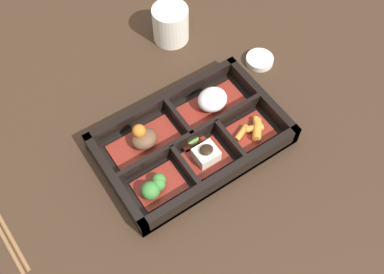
{
  "coord_description": "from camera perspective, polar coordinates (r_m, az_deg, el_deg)",
  "views": [
    {
      "loc": [
        -0.23,
        -0.34,
        0.68
      ],
      "look_at": [
        0.0,
        0.0,
        0.03
      ],
      "focal_mm": 42.0,
      "sensor_mm": 36.0,
      "label": 1
    }
  ],
  "objects": [
    {
      "name": "bento_base",
      "position": [
        0.79,
        0.0,
        -0.77
      ],
      "size": [
        0.32,
        0.2,
        0.01
      ],
      "color": "black",
      "rests_on": "ground_plane"
    },
    {
      "name": "bowl_carrots",
      "position": [
        0.79,
        7.67,
        0.79
      ],
      "size": [
        0.07,
        0.06,
        0.02
      ],
      "color": "maroon",
      "rests_on": "bento_base"
    },
    {
      "name": "bowl_rice",
      "position": [
        0.81,
        2.59,
        4.52
      ],
      "size": [
        0.12,
        0.06,
        0.04
      ],
      "color": "maroon",
      "rests_on": "bento_base"
    },
    {
      "name": "bowl_tofu",
      "position": [
        0.76,
        1.96,
        -2.28
      ],
      "size": [
        0.07,
        0.06,
        0.04
      ],
      "color": "maroon",
      "rests_on": "bento_base"
    },
    {
      "name": "bento_rim",
      "position": [
        0.77,
        0.08,
        -0.28
      ],
      "size": [
        0.32,
        0.2,
        0.04
      ],
      "color": "black",
      "rests_on": "ground_plane"
    },
    {
      "name": "sauce_dish",
      "position": [
        0.91,
        8.59,
        9.66
      ],
      "size": [
        0.05,
        0.05,
        0.01
      ],
      "color": "beige",
      "rests_on": "ground_plane"
    },
    {
      "name": "bowl_greens",
      "position": [
        0.73,
        -4.6,
        -6.28
      ],
      "size": [
        0.08,
        0.06,
        0.04
      ],
      "color": "maroon",
      "rests_on": "bento_base"
    },
    {
      "name": "tea_cup",
      "position": [
        0.92,
        -2.74,
        14.21
      ],
      "size": [
        0.07,
        0.07,
        0.07
      ],
      "color": "beige",
      "rests_on": "ground_plane"
    },
    {
      "name": "ground_plane",
      "position": [
        0.79,
        0.0,
        -0.95
      ],
      "size": [
        3.0,
        3.0,
        0.0
      ],
      "primitive_type": "plane",
      "color": "#382619"
    },
    {
      "name": "bowl_pickles",
      "position": [
        0.78,
        0.22,
        -0.37
      ],
      "size": [
        0.04,
        0.03,
        0.01
      ],
      "color": "maroon",
      "rests_on": "bento_base"
    },
    {
      "name": "bowl_stew",
      "position": [
        0.77,
        -6.14,
        -0.35
      ],
      "size": [
        0.12,
        0.06,
        0.05
      ],
      "color": "maroon",
      "rests_on": "bento_base"
    }
  ]
}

